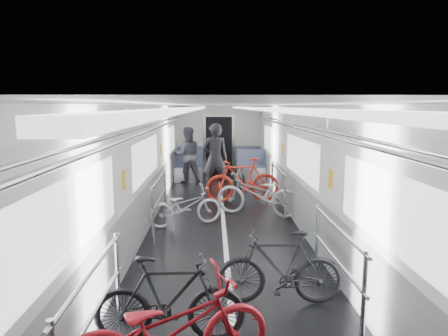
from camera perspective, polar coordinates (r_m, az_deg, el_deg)
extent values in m
cube|color=black|center=(7.93, 0.00, -8.64)|extent=(3.00, 14.00, 0.01)
cube|color=white|center=(7.56, 0.00, 8.96)|extent=(3.00, 14.00, 0.02)
cube|color=silver|center=(7.76, -11.14, -0.10)|extent=(0.02, 14.00, 2.40)
cube|color=silver|center=(7.84, 11.03, -0.01)|extent=(0.02, 14.00, 2.40)
cube|color=silver|center=(14.61, -0.74, 4.20)|extent=(3.00, 0.02, 2.40)
cube|color=white|center=(7.92, 0.00, -8.62)|extent=(0.08, 13.80, 0.01)
cube|color=slate|center=(7.90, -10.76, -5.48)|extent=(0.01, 13.90, 0.90)
cube|color=slate|center=(7.98, 10.66, -5.34)|extent=(0.01, 13.90, 0.90)
cube|color=white|center=(7.72, -10.97, 1.36)|extent=(0.01, 10.80, 0.75)
cube|color=white|center=(7.80, 10.86, 1.44)|extent=(0.01, 10.80, 0.75)
cube|color=white|center=(7.56, -4.21, 8.49)|extent=(0.14, 13.40, 0.05)
cube|color=white|center=(7.59, 4.20, 8.49)|extent=(0.14, 13.40, 0.05)
cube|color=black|center=(14.56, -0.73, 3.39)|extent=(0.95, 0.10, 2.00)
imported|color=maroon|center=(3.72, -7.85, -22.07)|extent=(1.94, 1.21, 0.96)
imported|color=black|center=(4.25, -7.81, -18.13)|extent=(1.54, 0.45, 0.92)
imported|color=#B1B2B7|center=(8.08, -5.57, -5.43)|extent=(1.60, 1.01, 0.79)
imported|color=black|center=(5.00, 8.01, -13.90)|extent=(1.54, 0.48, 0.92)
imported|color=#9E9EA2|center=(8.76, 4.82, -3.70)|extent=(1.96, 1.23, 0.97)
imported|color=red|center=(9.93, 2.69, -1.78)|extent=(1.90, 0.72, 1.11)
imported|color=black|center=(10.78, 1.91, -1.76)|extent=(0.99, 1.62, 0.80)
imported|color=black|center=(10.77, -1.30, 1.29)|extent=(0.76, 0.54, 1.94)
imported|color=#2B2931|center=(12.47, -5.26, 1.84)|extent=(0.93, 0.78, 1.74)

